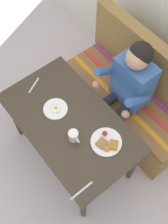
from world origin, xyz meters
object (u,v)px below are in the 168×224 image
(person, at_px, (127,87))
(coffee_mug, at_px, (74,136))
(plate_eggs, at_px, (55,109))
(table, at_px, (70,126))
(knife, at_px, (82,191))
(fork, at_px, (34,85))
(plate_breakfast, at_px, (106,142))
(couch, at_px, (131,98))

(person, distance_m, coffee_mug, 0.66)
(plate_eggs, bearing_deg, person, 71.13)
(table, relative_size, person, 0.99)
(knife, bearing_deg, fork, 165.65)
(table, height_order, plate_eggs, plate_eggs)
(table, height_order, coffee_mug, coffee_mug)
(knife, bearing_deg, plate_breakfast, 113.58)
(table, xyz_separation_m, knife, (0.50, -0.27, 0.08))
(plate_eggs, relative_size, knife, 1.02)
(plate_breakfast, relative_size, knife, 1.23)
(person, xyz_separation_m, plate_eggs, (-0.21, -0.61, -0.00))
(table, distance_m, fork, 0.49)
(table, relative_size, plate_breakfast, 4.86)
(plate_breakfast, height_order, coffee_mug, coffee_mug)
(table, xyz_separation_m, plate_eggs, (-0.16, -0.02, 0.09))
(coffee_mug, relative_size, fork, 0.69)
(person, distance_m, fork, 0.81)
(plate_breakfast, xyz_separation_m, knife, (0.17, -0.38, -0.01))
(plate_eggs, relative_size, coffee_mug, 1.74)
(plate_breakfast, relative_size, plate_eggs, 1.20)
(couch, xyz_separation_m, plate_eggs, (-0.16, -0.79, 0.41))
(person, bearing_deg, plate_eggs, -108.87)
(person, relative_size, plate_breakfast, 4.91)
(couch, bearing_deg, table, -90.00)
(couch, height_order, fork, couch)
(plate_eggs, relative_size, fork, 1.21)
(plate_breakfast, relative_size, coffee_mug, 2.09)
(person, height_order, plate_eggs, person)
(couch, height_order, coffee_mug, couch)
(couch, height_order, person, person)
(coffee_mug, relative_size, knife, 0.59)
(fork, bearing_deg, couch, 32.33)
(person, bearing_deg, couch, 104.79)
(table, bearing_deg, plate_eggs, -171.72)
(person, relative_size, plate_eggs, 5.91)
(couch, relative_size, knife, 7.20)
(plate_eggs, height_order, coffee_mug, coffee_mug)
(person, xyz_separation_m, knife, (0.45, -0.86, -0.01))
(couch, bearing_deg, coffee_mug, -80.36)
(table, xyz_separation_m, person, (0.05, 0.59, 0.09))
(plate_breakfast, bearing_deg, coffee_mug, -136.87)
(table, bearing_deg, knife, -28.55)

